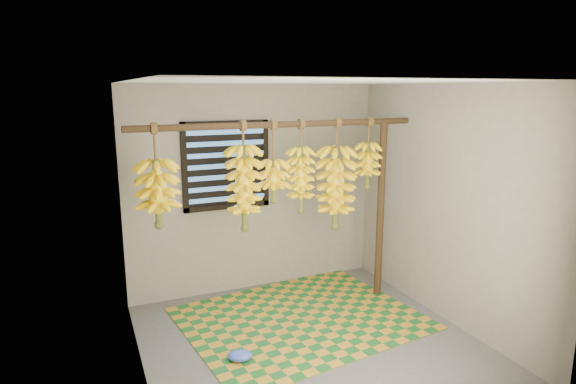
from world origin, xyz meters
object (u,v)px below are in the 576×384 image
support_post (380,211)px  plastic_bag (240,356)px  banana_bunch_a (158,194)px  woven_mat (301,318)px  banana_bunch_f (368,165)px  banana_bunch_c (274,181)px  banana_bunch_d (301,180)px  banana_bunch_e (336,188)px  banana_bunch_b (244,188)px

support_post → plastic_bag: support_post is taller
banana_bunch_a → plastic_bag: bearing=-54.0°
woven_mat → banana_bunch_f: (0.89, 0.21, 1.53)m
banana_bunch_c → banana_bunch_d: (0.30, 0.00, -0.01)m
plastic_bag → banana_bunch_e: banana_bunch_e is taller
banana_bunch_e → banana_bunch_d: bearing=-180.0°
banana_bunch_b → banana_bunch_c: 0.31m
banana_bunch_d → banana_bunch_f: 0.81m
banana_bunch_d → plastic_bag: bearing=-141.8°
plastic_bag → banana_bunch_e: 1.96m
banana_bunch_c → banana_bunch_f: bearing=0.0°
banana_bunch_a → banana_bunch_e: size_ratio=0.81×
banana_bunch_a → banana_bunch_f: 2.24m
banana_bunch_a → banana_bunch_f: (2.24, -0.00, 0.12)m
banana_bunch_b → banana_bunch_f: (1.41, -0.00, 0.14)m
support_post → banana_bunch_b: (-1.60, 0.00, 0.39)m
support_post → banana_bunch_d: banana_bunch_d is taller
banana_bunch_b → banana_bunch_f: same height
support_post → banana_bunch_f: (-0.19, -0.00, 0.53)m
banana_bunch_d → banana_bunch_b: bearing=180.0°
plastic_bag → banana_bunch_f: banana_bunch_f is taller
banana_bunch_a → banana_bunch_b: 0.83m
banana_bunch_c → banana_bunch_e: 0.73m
banana_bunch_e → banana_bunch_a: bearing=180.0°
support_post → banana_bunch_e: size_ratio=1.69×
banana_bunch_f → banana_bunch_c: bearing=180.0°
support_post → plastic_bag: size_ratio=9.13×
plastic_bag → banana_bunch_b: bearing=67.0°
plastic_bag → banana_bunch_f: size_ratio=0.28×
banana_bunch_b → plastic_bag: bearing=-113.0°
support_post → banana_bunch_a: size_ratio=2.10×
woven_mat → banana_bunch_c: bearing=136.2°
woven_mat → support_post: bearing=10.8°
banana_bunch_f → woven_mat: bearing=-167.0°
banana_bunch_a → banana_bunch_c: 1.14m
support_post → woven_mat: bearing=-169.2°
support_post → banana_bunch_b: bearing=180.0°
banana_bunch_b → banana_bunch_d: (0.61, -0.00, 0.04)m
support_post → banana_bunch_d: size_ratio=2.08×
banana_bunch_d → banana_bunch_e: 0.43m
banana_bunch_b → banana_bunch_c: size_ratio=1.30×
woven_mat → plastic_bag: (-0.83, -0.51, 0.05)m
banana_bunch_d → banana_bunch_f: same height
banana_bunch_b → banana_bunch_d: size_ratio=1.12×
plastic_bag → banana_bunch_c: (0.61, 0.72, 1.39)m
plastic_bag → banana_bunch_e: (1.33, 0.72, 1.26)m
plastic_bag → banana_bunch_d: (0.91, 0.72, 1.38)m
woven_mat → banana_bunch_c: banana_bunch_c is taller
banana_bunch_a → banana_bunch_b: size_ratio=0.88×
banana_bunch_d → support_post: bearing=0.0°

